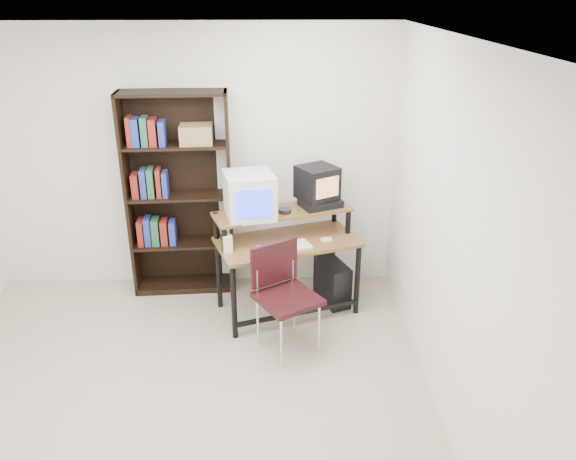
{
  "coord_description": "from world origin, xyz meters",
  "views": [
    {
      "loc": [
        0.82,
        -3.33,
        2.88
      ],
      "look_at": [
        0.93,
        1.1,
        0.95
      ],
      "focal_mm": 35.0,
      "sensor_mm": 36.0,
      "label": 1
    }
  ],
  "objects_px": {
    "pc_tower": "(332,282)",
    "school_chair": "(283,287)",
    "crt_monitor": "(250,195)",
    "crt_tv": "(317,183)",
    "computer_desk": "(286,243)",
    "bookshelf": "(179,193)"
  },
  "relations": [
    {
      "from": "computer_desk",
      "to": "crt_monitor",
      "type": "xyz_separation_m",
      "value": [
        -0.33,
        0.0,
        0.47
      ]
    },
    {
      "from": "crt_monitor",
      "to": "pc_tower",
      "type": "distance_m",
      "value": 1.24
    },
    {
      "from": "school_chair",
      "to": "pc_tower",
      "type": "bearing_deg",
      "value": 23.98
    },
    {
      "from": "pc_tower",
      "to": "school_chair",
      "type": "relative_size",
      "value": 0.49
    },
    {
      "from": "pc_tower",
      "to": "school_chair",
      "type": "xyz_separation_m",
      "value": [
        -0.5,
        -0.73,
        0.36
      ]
    },
    {
      "from": "computer_desk",
      "to": "crt_monitor",
      "type": "height_order",
      "value": "crt_monitor"
    },
    {
      "from": "pc_tower",
      "to": "school_chair",
      "type": "distance_m",
      "value": 0.96
    },
    {
      "from": "school_chair",
      "to": "bookshelf",
      "type": "relative_size",
      "value": 0.46
    },
    {
      "from": "computer_desk",
      "to": "crt_monitor",
      "type": "bearing_deg",
      "value": 160.79
    },
    {
      "from": "crt_monitor",
      "to": "pc_tower",
      "type": "bearing_deg",
      "value": -2.51
    },
    {
      "from": "bookshelf",
      "to": "computer_desk",
      "type": "bearing_deg",
      "value": -28.65
    },
    {
      "from": "computer_desk",
      "to": "pc_tower",
      "type": "bearing_deg",
      "value": -1.97
    },
    {
      "from": "pc_tower",
      "to": "school_chair",
      "type": "bearing_deg",
      "value": -145.36
    },
    {
      "from": "crt_tv",
      "to": "crt_monitor",
      "type": "bearing_deg",
      "value": 169.52
    },
    {
      "from": "pc_tower",
      "to": "crt_tv",
      "type": "bearing_deg",
      "value": 127.77
    },
    {
      "from": "school_chair",
      "to": "computer_desk",
      "type": "bearing_deg",
      "value": 53.87
    },
    {
      "from": "computer_desk",
      "to": "bookshelf",
      "type": "height_order",
      "value": "bookshelf"
    },
    {
      "from": "pc_tower",
      "to": "bookshelf",
      "type": "xyz_separation_m",
      "value": [
        -1.49,
        0.35,
        0.81
      ]
    },
    {
      "from": "computer_desk",
      "to": "bookshelf",
      "type": "bearing_deg",
      "value": 136.12
    },
    {
      "from": "crt_tv",
      "to": "school_chair",
      "type": "height_order",
      "value": "crt_tv"
    },
    {
      "from": "crt_tv",
      "to": "pc_tower",
      "type": "relative_size",
      "value": 0.98
    },
    {
      "from": "crt_monitor",
      "to": "bookshelf",
      "type": "relative_size",
      "value": 0.25
    }
  ]
}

